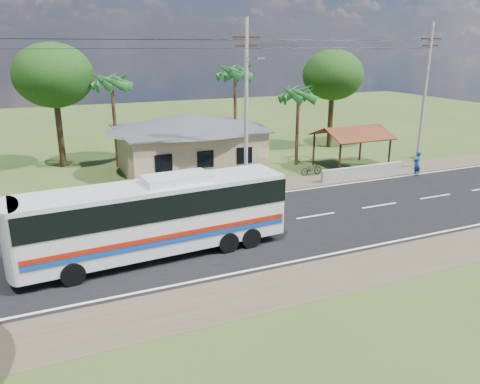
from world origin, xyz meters
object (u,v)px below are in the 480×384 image
Objects in this scene: motorcycle at (311,169)px; coach_bus at (157,212)px; person at (417,164)px; waiting_shed at (352,134)px.

coach_bus is at bearing 120.45° from motorcycle.
motorcycle is 7.83m from person.
person is at bearing -119.15° from motorcycle.
motorcycle is (-4.04, -0.70, -2.26)m from waiting_shed.
coach_bus is at bearing -150.67° from waiting_shed.
person reaches higher than motorcycle.
person is at bearing -53.55° from waiting_shed.
waiting_shed is 2.94× the size of motorcycle.
waiting_shed reaches higher than person.
coach_bus is 21.88m from person.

